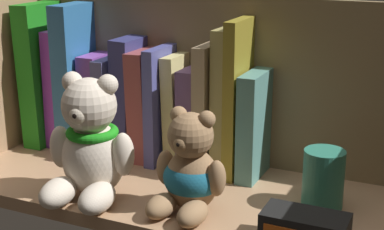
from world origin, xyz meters
TOP-DOWN VIEW (x-y plane):
  - shelf_board at (0.00, 0.00)cm, footprint 72.92×26.13cm
  - shelf_back_panel at (0.00, 13.67)cm, footprint 75.32×1.20cm
  - book_0 at (-33.19, 11.02)cm, footprint 4.14×14.21cm
  - book_1 at (-29.81, 11.02)cm, footprint 2.61×10.92cm
  - book_2 at (-26.52, 11.02)cm, footprint 3.35×13.04cm
  - book_3 at (-22.77, 11.02)cm, footprint 3.32×9.63cm
  - book_4 at (-19.59, 11.02)cm, footprint 2.23×12.36cm
  - book_5 at (-16.48, 11.02)cm, footprint 3.78×10.51cm
  - book_6 at (-12.96, 11.02)cm, footprint 3.51×11.87cm
  - book_7 at (-10.13, 11.02)cm, footprint 1.77×13.24cm
  - book_8 at (-7.78, 11.02)cm, footprint 2.69×9.15cm
  - book_9 at (-4.77, 11.02)cm, footprint 3.10×9.59cm
  - book_10 at (-1.74, 11.02)cm, footprint 2.13×12.87cm
  - book_11 at (0.75, 11.02)cm, footprint 2.03×11.02cm
  - book_12 at (3.07, 11.02)cm, footprint 1.78×13.17cm
  - book_13 at (5.73, 11.02)cm, footprint 2.74×13.39cm
  - teddy_bear_larger at (-12.58, -7.73)cm, footprint 13.07×13.42cm
  - teddy_bear_smaller at (1.97, -6.04)cm, footprint 10.39×10.91cm
  - pillar_candle at (17.82, 2.52)cm, footprint 5.58×5.58cm
  - small_product_box at (18.30, -8.83)cm, footprint 10.13×5.32cm

SIDE VIEW (x-z plane):
  - shelf_board at x=0.00cm, z-range 0.00..2.00cm
  - small_product_box at x=18.30cm, z-range 2.00..6.08cm
  - pillar_candle at x=17.82cm, z-range 2.00..10.10cm
  - teddy_bear_smaller at x=1.97cm, z-range 0.49..14.64cm
  - teddy_bear_larger at x=-12.58cm, z-range 0.70..18.43cm
  - book_9 at x=-4.77cm, z-range 2.00..17.71cm
  - book_13 at x=5.73cm, z-range 2.00..18.31cm
  - book_4 at x=-19.59cm, z-range 2.00..18.32cm
  - book_3 at x=-22.77cm, z-range 2.00..18.49cm
  - book_8 at x=-7.78cm, z-range 1.97..19.58cm
  - book_6 at x=-12.96cm, z-range 1.96..20.08cm
  - book_7 at x=-10.13cm, z-range 2.00..20.83cm
  - book_5 at x=-16.48cm, z-range 1.96..21.78cm
  - book_10 at x=-1.74cm, z-range 2.00..21.93cm
  - book_1 at x=-29.81cm, z-range 1.99..22.26cm
  - book_11 at x=0.75cm, z-range 2.00..24.47cm
  - book_12 at x=3.07cm, z-range 2.00..25.97cm
  - book_0 at x=-33.19cm, z-range 1.96..26.67cm
  - shelf_back_panel at x=0.00cm, z-range 0.00..28.77cm
  - book_2 at x=-26.52cm, z-range 2.00..26.80cm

